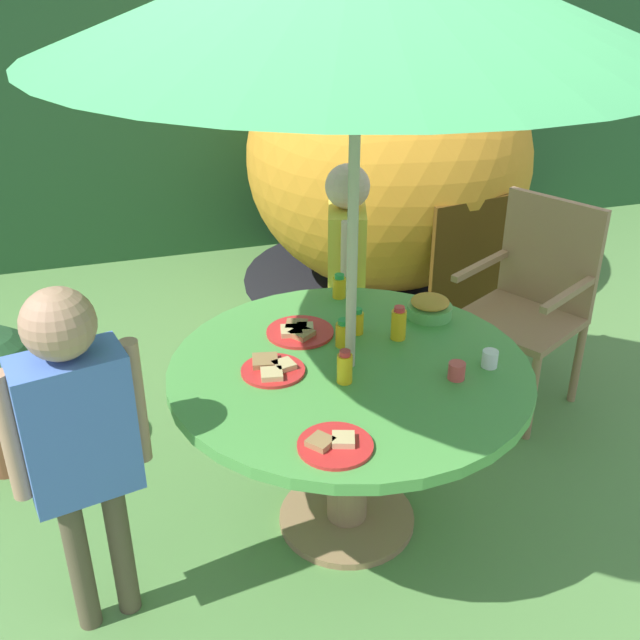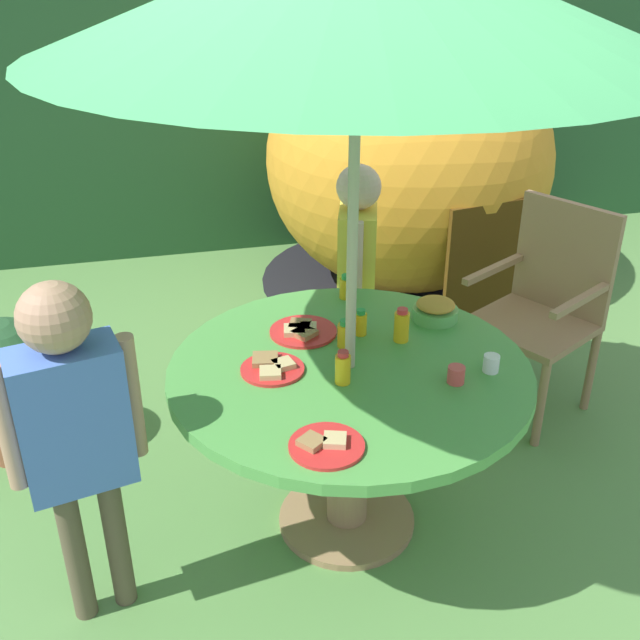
{
  "view_description": "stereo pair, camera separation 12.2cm",
  "coord_description": "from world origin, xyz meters",
  "px_view_note": "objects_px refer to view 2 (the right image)",
  "views": [
    {
      "loc": [
        -0.75,
        -2.15,
        2.09
      ],
      "look_at": [
        -0.1,
        0.04,
        0.89
      ],
      "focal_mm": 42.35,
      "sensor_mm": 36.0,
      "label": 1
    },
    {
      "loc": [
        -0.64,
        -2.19,
        2.09
      ],
      "look_at": [
        -0.1,
        0.04,
        0.89
      ],
      "focal_mm": 42.35,
      "sensor_mm": 36.0,
      "label": 2
    }
  ],
  "objects_px": {
    "juice_bottle_mid_left": "(346,287)",
    "cup_far": "(491,363)",
    "plate_near_left": "(272,368)",
    "plate_center_back": "(302,331)",
    "child_in_yellow_shirt": "(357,255)",
    "dome_tent": "(407,162)",
    "snack_bowl": "(435,310)",
    "juice_bottle_center_front": "(343,368)",
    "juice_bottle_far_left": "(361,323)",
    "potted_plant": "(7,379)",
    "plate_mid_right": "(326,445)",
    "cup_near": "(456,375)",
    "child_in_blue_shirt": "(73,418)",
    "juice_bottle_near_right": "(402,326)",
    "wooden_chair": "(545,299)",
    "juice_bottle_far_right": "(345,334)",
    "garden_table": "(349,400)"
  },
  "relations": [
    {
      "from": "juice_bottle_mid_left",
      "to": "cup_far",
      "type": "height_order",
      "value": "juice_bottle_mid_left"
    },
    {
      "from": "child_in_yellow_shirt",
      "to": "juice_bottle_far_left",
      "type": "distance_m",
      "value": 0.69
    },
    {
      "from": "dome_tent",
      "to": "cup_far",
      "type": "relative_size",
      "value": 34.48
    },
    {
      "from": "plate_near_left",
      "to": "juice_bottle_mid_left",
      "type": "relative_size",
      "value": 2.17
    },
    {
      "from": "dome_tent",
      "to": "cup_far",
      "type": "distance_m",
      "value": 2.34
    },
    {
      "from": "plate_near_left",
      "to": "juice_bottle_near_right",
      "type": "xyz_separation_m",
      "value": [
        0.51,
        0.1,
        0.05
      ]
    },
    {
      "from": "juice_bottle_far_left",
      "to": "child_in_blue_shirt",
      "type": "bearing_deg",
      "value": -157.62
    },
    {
      "from": "snack_bowl",
      "to": "juice_bottle_near_right",
      "type": "distance_m",
      "value": 0.23
    },
    {
      "from": "child_in_blue_shirt",
      "to": "juice_bottle_far_right",
      "type": "relative_size",
      "value": 11.46
    },
    {
      "from": "snack_bowl",
      "to": "juice_bottle_center_front",
      "type": "distance_m",
      "value": 0.6
    },
    {
      "from": "juice_bottle_far_left",
      "to": "cup_far",
      "type": "bearing_deg",
      "value": -44.96
    },
    {
      "from": "juice_bottle_mid_left",
      "to": "cup_near",
      "type": "height_order",
      "value": "juice_bottle_mid_left"
    },
    {
      "from": "child_in_blue_shirt",
      "to": "cup_near",
      "type": "height_order",
      "value": "child_in_blue_shirt"
    },
    {
      "from": "plate_mid_right",
      "to": "juice_bottle_mid_left",
      "type": "xyz_separation_m",
      "value": [
        0.33,
        0.97,
        0.04
      ]
    },
    {
      "from": "potted_plant",
      "to": "plate_mid_right",
      "type": "distance_m",
      "value": 1.68
    },
    {
      "from": "child_in_yellow_shirt",
      "to": "cup_far",
      "type": "height_order",
      "value": "child_in_yellow_shirt"
    },
    {
      "from": "child_in_yellow_shirt",
      "to": "snack_bowl",
      "type": "bearing_deg",
      "value": 30.5
    },
    {
      "from": "garden_table",
      "to": "child_in_yellow_shirt",
      "type": "relative_size",
      "value": 1.09
    },
    {
      "from": "plate_center_back",
      "to": "snack_bowl",
      "type": "bearing_deg",
      "value": -0.85
    },
    {
      "from": "potted_plant",
      "to": "plate_near_left",
      "type": "xyz_separation_m",
      "value": [
        1.02,
        -0.75,
        0.36
      ]
    },
    {
      "from": "plate_near_left",
      "to": "dome_tent",
      "type": "bearing_deg",
      "value": 59.6
    },
    {
      "from": "potted_plant",
      "to": "wooden_chair",
      "type": "bearing_deg",
      "value": -3.7
    },
    {
      "from": "dome_tent",
      "to": "plate_mid_right",
      "type": "relative_size",
      "value": 9.36
    },
    {
      "from": "child_in_yellow_shirt",
      "to": "juice_bottle_mid_left",
      "type": "height_order",
      "value": "child_in_yellow_shirt"
    },
    {
      "from": "plate_center_back",
      "to": "cup_near",
      "type": "xyz_separation_m",
      "value": [
        0.43,
        -0.46,
        0.02
      ]
    },
    {
      "from": "snack_bowl",
      "to": "juice_bottle_far_right",
      "type": "xyz_separation_m",
      "value": [
        -0.4,
        -0.12,
        0.01
      ]
    },
    {
      "from": "cup_near",
      "to": "plate_center_back",
      "type": "bearing_deg",
      "value": 133.12
    },
    {
      "from": "dome_tent",
      "to": "child_in_yellow_shirt",
      "type": "relative_size",
      "value": 1.82
    },
    {
      "from": "plate_mid_right",
      "to": "juice_bottle_far_left",
      "type": "xyz_separation_m",
      "value": [
        0.3,
        0.65,
        0.04
      ]
    },
    {
      "from": "cup_near",
      "to": "juice_bottle_near_right",
      "type": "bearing_deg",
      "value": 104.79
    },
    {
      "from": "cup_far",
      "to": "plate_center_back",
      "type": "bearing_deg",
      "value": 143.86
    },
    {
      "from": "potted_plant",
      "to": "child_in_yellow_shirt",
      "type": "height_order",
      "value": "child_in_yellow_shirt"
    },
    {
      "from": "plate_mid_right",
      "to": "juice_bottle_center_front",
      "type": "relative_size",
      "value": 1.89
    },
    {
      "from": "plate_near_left",
      "to": "juice_bottle_far_right",
      "type": "distance_m",
      "value": 0.31
    },
    {
      "from": "cup_near",
      "to": "juice_bottle_far_left",
      "type": "bearing_deg",
      "value": 118.46
    },
    {
      "from": "plate_near_left",
      "to": "plate_center_back",
      "type": "xyz_separation_m",
      "value": [
        0.16,
        0.24,
        -0.0
      ]
    },
    {
      "from": "potted_plant",
      "to": "snack_bowl",
      "type": "distance_m",
      "value": 1.83
    },
    {
      "from": "garden_table",
      "to": "potted_plant",
      "type": "xyz_separation_m",
      "value": [
        -1.29,
        0.79,
        -0.2
      ]
    },
    {
      "from": "plate_near_left",
      "to": "juice_bottle_center_front",
      "type": "bearing_deg",
      "value": -31.09
    },
    {
      "from": "potted_plant",
      "to": "juice_bottle_far_left",
      "type": "bearing_deg",
      "value": -22.22
    },
    {
      "from": "garden_table",
      "to": "cup_near",
      "type": "height_order",
      "value": "cup_near"
    },
    {
      "from": "garden_table",
      "to": "child_in_yellow_shirt",
      "type": "height_order",
      "value": "child_in_yellow_shirt"
    },
    {
      "from": "juice_bottle_far_left",
      "to": "juice_bottle_mid_left",
      "type": "height_order",
      "value": "same"
    },
    {
      "from": "plate_mid_right",
      "to": "dome_tent",
      "type": "bearing_deg",
      "value": 65.76
    },
    {
      "from": "child_in_blue_shirt",
      "to": "snack_bowl",
      "type": "xyz_separation_m",
      "value": [
        1.34,
        0.47,
        -0.03
      ]
    },
    {
      "from": "juice_bottle_far_left",
      "to": "potted_plant",
      "type": "bearing_deg",
      "value": 157.78
    },
    {
      "from": "juice_bottle_far_left",
      "to": "juice_bottle_mid_left",
      "type": "xyz_separation_m",
      "value": [
        0.03,
        0.32,
        -0.0
      ]
    },
    {
      "from": "garden_table",
      "to": "cup_near",
      "type": "relative_size",
      "value": 21.31
    },
    {
      "from": "juice_bottle_near_right",
      "to": "cup_far",
      "type": "height_order",
      "value": "juice_bottle_near_right"
    },
    {
      "from": "juice_bottle_far_left",
      "to": "juice_bottle_far_right",
      "type": "distance_m",
      "value": 0.11
    }
  ]
}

